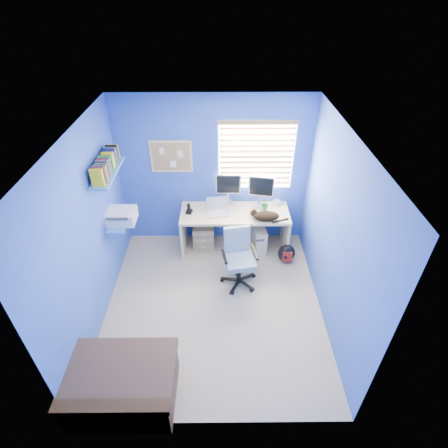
{
  "coord_description": "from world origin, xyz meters",
  "views": [
    {
      "loc": [
        0.12,
        -3.33,
        3.87
      ],
      "look_at": [
        0.15,
        0.65,
        0.95
      ],
      "focal_mm": 28.0,
      "sensor_mm": 36.0,
      "label": 1
    }
  ],
  "objects_px": {
    "desk": "(234,231)",
    "tower_pc": "(259,238)",
    "cat": "(267,216)",
    "office_chair": "(239,264)",
    "laptop": "(218,208)"
  },
  "relations": [
    {
      "from": "laptop",
      "to": "tower_pc",
      "type": "bearing_deg",
      "value": -8.7
    },
    {
      "from": "desk",
      "to": "tower_pc",
      "type": "xyz_separation_m",
      "value": [
        0.41,
        -0.02,
        -0.14
      ]
    },
    {
      "from": "laptop",
      "to": "office_chair",
      "type": "height_order",
      "value": "laptop"
    },
    {
      "from": "tower_pc",
      "to": "office_chair",
      "type": "relative_size",
      "value": 0.5
    },
    {
      "from": "laptop",
      "to": "office_chair",
      "type": "bearing_deg",
      "value": -77.94
    },
    {
      "from": "cat",
      "to": "tower_pc",
      "type": "height_order",
      "value": "cat"
    },
    {
      "from": "cat",
      "to": "tower_pc",
      "type": "bearing_deg",
      "value": 130.06
    },
    {
      "from": "cat",
      "to": "tower_pc",
      "type": "relative_size",
      "value": 0.87
    },
    {
      "from": "desk",
      "to": "cat",
      "type": "relative_size",
      "value": 4.41
    },
    {
      "from": "cat",
      "to": "office_chair",
      "type": "height_order",
      "value": "office_chair"
    },
    {
      "from": "desk",
      "to": "laptop",
      "type": "bearing_deg",
      "value": -171.61
    },
    {
      "from": "cat",
      "to": "office_chair",
      "type": "bearing_deg",
      "value": -108.09
    },
    {
      "from": "tower_pc",
      "to": "office_chair",
      "type": "bearing_deg",
      "value": -123.28
    },
    {
      "from": "office_chair",
      "to": "desk",
      "type": "bearing_deg",
      "value": 92.99
    },
    {
      "from": "desk",
      "to": "laptop",
      "type": "xyz_separation_m",
      "value": [
        -0.26,
        -0.04,
        0.48
      ]
    }
  ]
}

